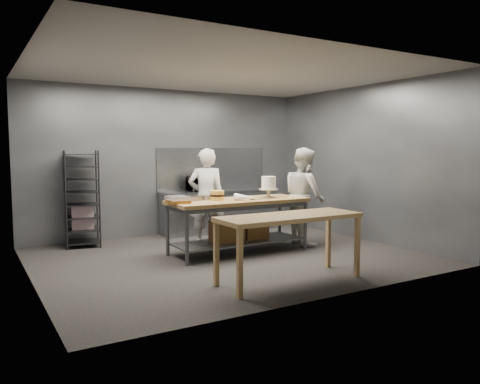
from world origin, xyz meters
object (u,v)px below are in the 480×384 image
object	(u,v)px
speed_rack	(82,200)
microwave	(201,184)
chef_behind	(206,197)
layer_cake	(217,195)
chef_right	(304,196)
work_table	(238,219)
near_counter	(290,221)
frosted_cake_stand	(269,184)

from	to	relation	value
speed_rack	microwave	bearing A→B (deg)	1.87
chef_behind	layer_cake	world-z (taller)	chef_behind
chef_right	microwave	bearing A→B (deg)	44.59
speed_rack	layer_cake	distance (m)	2.59
work_table	speed_rack	distance (m)	2.92
near_counter	chef_right	world-z (taller)	chef_right
chef_right	frosted_cake_stand	distance (m)	0.89
speed_rack	layer_cake	world-z (taller)	speed_rack
chef_behind	speed_rack	bearing A→B (deg)	-6.92
near_counter	chef_right	bearing A→B (deg)	47.28
layer_cake	work_table	bearing A→B (deg)	-11.15
chef_right	layer_cake	xyz separation A→B (m)	(-1.81, 0.05, 0.10)
work_table	microwave	xyz separation A→B (m)	(0.27, 2.00, 0.48)
microwave	work_table	bearing A→B (deg)	-97.72
microwave	layer_cake	distance (m)	2.03
layer_cake	microwave	bearing A→B (deg)	71.57
work_table	microwave	size ratio (longest dim) A/B	4.43
layer_cake	speed_rack	bearing A→B (deg)	134.51
frosted_cake_stand	microwave	bearing A→B (deg)	98.89
frosted_cake_stand	layer_cake	world-z (taller)	frosted_cake_stand
chef_behind	work_table	bearing A→B (deg)	127.73
microwave	frosted_cake_stand	world-z (taller)	frosted_cake_stand
near_counter	speed_rack	distance (m)	4.22
speed_rack	frosted_cake_stand	size ratio (longest dim) A/B	4.66
work_table	frosted_cake_stand	world-z (taller)	frosted_cake_stand
frosted_cake_stand	layer_cake	xyz separation A→B (m)	(-0.96, 0.12, -0.16)
work_table	chef_right	bearing A→B (deg)	0.78
work_table	speed_rack	bearing A→B (deg)	138.72
work_table	chef_right	world-z (taller)	chef_right
near_counter	layer_cake	world-z (taller)	layer_cake
work_table	microwave	world-z (taller)	microwave
near_counter	speed_rack	world-z (taller)	speed_rack
speed_rack	chef_behind	distance (m)	2.26
chef_behind	microwave	size ratio (longest dim) A/B	3.30
chef_behind	layer_cake	distance (m)	0.75
speed_rack	work_table	bearing A→B (deg)	-41.28
chef_behind	microwave	world-z (taller)	chef_behind
chef_behind	layer_cake	bearing A→B (deg)	100.53
near_counter	frosted_cake_stand	xyz separation A→B (m)	(0.89, 1.82, 0.34)
microwave	layer_cake	world-z (taller)	microwave
speed_rack	frosted_cake_stand	world-z (taller)	speed_rack
near_counter	frosted_cake_stand	world-z (taller)	frosted_cake_stand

